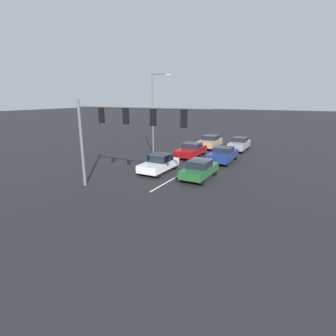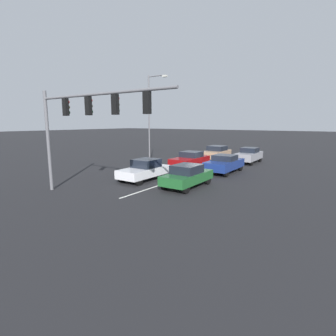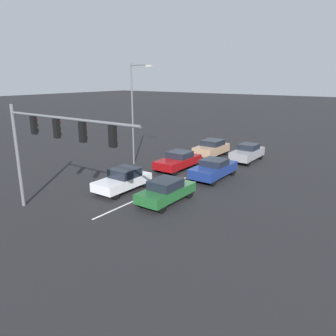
# 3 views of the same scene
# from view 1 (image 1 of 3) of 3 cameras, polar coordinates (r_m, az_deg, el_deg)

# --- Properties ---
(ground_plane) EXTENTS (240.00, 240.00, 0.00)m
(ground_plane) POSITION_cam_1_polar(r_m,az_deg,el_deg) (26.44, 7.92, 1.59)
(ground_plane) COLOR black
(lane_stripe_left_divider) EXTENTS (0.12, 16.22, 0.01)m
(lane_stripe_left_divider) POSITION_cam_1_polar(r_m,az_deg,el_deg) (24.53, 6.18, 0.60)
(lane_stripe_left_divider) COLOR silver
(lane_stripe_left_divider) RESTS_ON ground_plane
(car_white_midlane_front) EXTENTS (1.80, 4.14, 1.52)m
(car_white_midlane_front) POSITION_cam_1_polar(r_m,az_deg,el_deg) (21.98, -1.92, 1.02)
(car_white_midlane_front) COLOR silver
(car_white_midlane_front) RESTS_ON ground_plane
(car_darkgreen_leftlane_front) EXTENTS (1.75, 4.11, 1.48)m
(car_darkgreen_leftlane_front) POSITION_cam_1_polar(r_m,az_deg,el_deg) (20.35, 6.88, -0.23)
(car_darkgreen_leftlane_front) COLOR #1E5928
(car_darkgreen_leftlane_front) RESTS_ON ground_plane
(car_navy_leftlane_second) EXTENTS (1.94, 4.43, 1.49)m
(car_navy_leftlane_second) POSITION_cam_1_polar(r_m,az_deg,el_deg) (25.99, 11.89, 2.92)
(car_navy_leftlane_second) COLOR navy
(car_navy_leftlane_second) RESTS_ON ground_plane
(car_maroon_midlane_second) EXTENTS (1.94, 4.50, 1.48)m
(car_maroon_midlane_second) POSITION_cam_1_polar(r_m,az_deg,el_deg) (27.75, 5.05, 3.90)
(car_maroon_midlane_second) COLOR maroon
(car_maroon_midlane_second) RESTS_ON ground_plane
(car_gray_leftlane_third) EXTENTS (1.74, 4.24, 1.58)m
(car_gray_leftlane_third) POSITION_cam_1_polar(r_m,az_deg,el_deg) (32.14, 15.27, 5.07)
(car_gray_leftlane_third) COLOR gray
(car_gray_leftlane_third) RESTS_ON ground_plane
(car_tan_midlane_third) EXTENTS (1.95, 4.06, 1.61)m
(car_tan_midlane_third) POSITION_cam_1_polar(r_m,az_deg,el_deg) (32.83, 9.13, 5.67)
(car_tan_midlane_third) COLOR tan
(car_tan_midlane_third) RESTS_ON ground_plane
(traffic_signal_gantry) EXTENTS (9.41, 0.37, 6.01)m
(traffic_signal_gantry) POSITION_cam_1_polar(r_m,az_deg,el_deg) (16.69, -10.62, 9.38)
(traffic_signal_gantry) COLOR slate
(traffic_signal_gantry) RESTS_ON ground_plane
(street_lamp_right_shoulder) EXTENTS (2.16, 0.24, 8.54)m
(street_lamp_right_shoulder) POSITION_cam_1_polar(r_m,az_deg,el_deg) (28.17, -2.94, 12.66)
(street_lamp_right_shoulder) COLOR slate
(street_lamp_right_shoulder) RESTS_ON ground_plane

